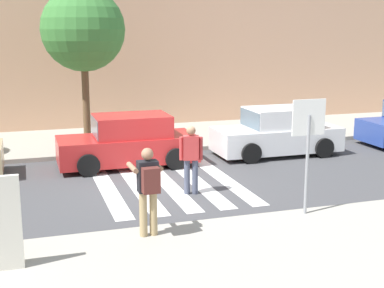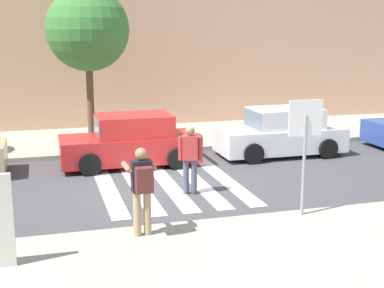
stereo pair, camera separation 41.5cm
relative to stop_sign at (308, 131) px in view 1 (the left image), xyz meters
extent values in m
plane|color=#424244|center=(-2.11, 3.47, -1.94)|extent=(120.00, 120.00, 0.00)
cube|color=#9E998C|center=(-2.11, -2.73, -1.87)|extent=(60.00, 6.00, 0.14)
cube|color=#9E998C|center=(-2.11, 9.47, -1.87)|extent=(60.00, 4.80, 0.14)
cube|color=tan|center=(-2.11, 13.87, 0.87)|extent=(56.00, 4.00, 5.62)
cube|color=silver|center=(-3.71, 3.67, -1.94)|extent=(0.44, 5.20, 0.01)
cube|color=silver|center=(-2.91, 3.67, -1.94)|extent=(0.44, 5.20, 0.01)
cube|color=silver|center=(-2.11, 3.67, -1.94)|extent=(0.44, 5.20, 0.01)
cube|color=silver|center=(-1.31, 3.67, -1.94)|extent=(0.44, 5.20, 0.01)
cube|color=silver|center=(-0.51, 3.67, -1.94)|extent=(0.44, 5.20, 0.01)
cylinder|color=gray|center=(0.00, -0.01, -0.73)|extent=(0.07, 0.07, 2.14)
cube|color=white|center=(0.00, 0.00, 0.29)|extent=(0.76, 0.03, 0.76)
cube|color=red|center=(0.00, 0.02, 0.29)|extent=(0.66, 0.02, 0.66)
cylinder|color=tan|center=(-3.61, -0.24, -1.36)|extent=(0.15, 0.15, 0.88)
cylinder|color=tan|center=(-3.41, -0.23, -1.36)|extent=(0.15, 0.15, 0.88)
cube|color=black|center=(-3.51, -0.23, -0.62)|extent=(0.39, 0.25, 0.60)
sphere|color=#A37556|center=(-3.51, -0.23, -0.19)|extent=(0.23, 0.23, 0.23)
cylinder|color=#A37556|center=(-3.75, -0.02, -0.49)|extent=(0.12, 0.58, 0.10)
cylinder|color=#A37556|center=(-3.27, 0.00, -0.49)|extent=(0.12, 0.58, 0.10)
cube|color=black|center=(-3.52, 0.17, -0.46)|extent=(0.14, 0.10, 0.10)
cube|color=#5B2823|center=(-3.50, -0.46, -0.64)|extent=(0.33, 0.21, 0.48)
cylinder|color=#474C60|center=(-1.88, 2.53, -1.50)|extent=(0.15, 0.15, 0.88)
cylinder|color=#474C60|center=(-1.69, 2.47, -1.50)|extent=(0.15, 0.15, 0.88)
cube|color=#B73333|center=(-1.79, 2.50, -0.76)|extent=(0.43, 0.34, 0.60)
sphere|color=#A37556|center=(-1.79, 2.50, -0.33)|extent=(0.23, 0.23, 0.23)
cylinder|color=#B73333|center=(-2.02, 2.57, -0.78)|extent=(0.10, 0.10, 0.58)
cylinder|color=#B73333|center=(-1.56, 2.43, -0.78)|extent=(0.10, 0.10, 0.58)
cube|color=red|center=(-2.76, 5.77, -1.41)|extent=(4.10, 1.70, 0.76)
cube|color=red|center=(-2.61, 5.77, -0.71)|extent=(2.20, 1.56, 0.64)
cube|color=slate|center=(-3.68, 5.77, -0.71)|extent=(0.10, 1.50, 0.54)
cube|color=slate|center=(-1.64, 5.77, -0.71)|extent=(0.10, 1.50, 0.51)
cylinder|color=black|center=(-4.03, 4.92, -1.62)|extent=(0.64, 0.22, 0.64)
cylinder|color=black|center=(-4.03, 6.62, -1.62)|extent=(0.64, 0.22, 0.64)
cylinder|color=black|center=(-1.49, 4.92, -1.62)|extent=(0.64, 0.22, 0.64)
cylinder|color=black|center=(-1.49, 6.62, -1.62)|extent=(0.64, 0.22, 0.64)
cube|color=white|center=(2.18, 5.77, -1.41)|extent=(4.10, 1.70, 0.76)
cube|color=white|center=(2.33, 5.77, -0.71)|extent=(2.20, 1.56, 0.64)
cube|color=slate|center=(1.26, 5.77, -0.71)|extent=(0.10, 1.50, 0.54)
cube|color=slate|center=(3.30, 5.77, -0.71)|extent=(0.10, 1.50, 0.51)
cylinder|color=black|center=(0.91, 4.92, -1.62)|extent=(0.64, 0.22, 0.64)
cylinder|color=black|center=(0.91, 6.62, -1.62)|extent=(0.64, 0.22, 0.64)
cylinder|color=black|center=(3.45, 4.92, -1.62)|extent=(0.64, 0.22, 0.64)
cylinder|color=black|center=(3.45, 6.62, -1.62)|extent=(0.64, 0.22, 0.64)
cylinder|color=black|center=(6.50, 6.62, -1.62)|extent=(0.64, 0.22, 0.64)
cylinder|color=brown|center=(-3.63, 8.39, -0.26)|extent=(0.24, 0.24, 3.07)
sphere|color=#387533|center=(-3.63, 8.39, 2.10)|extent=(2.75, 2.75, 2.75)
camera|label=1|loc=(-5.66, -9.73, 2.07)|focal=50.00mm
camera|label=2|loc=(-5.26, -9.85, 2.07)|focal=50.00mm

